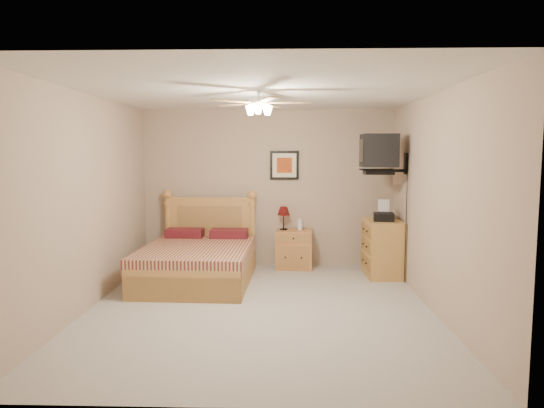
{
  "coord_description": "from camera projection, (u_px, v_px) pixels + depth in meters",
  "views": [
    {
      "loc": [
        0.3,
        -5.53,
        1.82
      ],
      "look_at": [
        0.11,
        0.9,
        1.14
      ],
      "focal_mm": 32.0,
      "sensor_mm": 36.0,
      "label": 1
    }
  ],
  "objects": [
    {
      "name": "floor",
      "position": [
        260.0,
        308.0,
        5.7
      ],
      "size": [
        4.5,
        4.5,
        0.0
      ],
      "primitive_type": "plane",
      "color": "#A59E95",
      "rests_on": "ground"
    },
    {
      "name": "ceiling",
      "position": [
        260.0,
        92.0,
        5.44
      ],
      "size": [
        4.0,
        4.5,
        0.04
      ],
      "primitive_type": "cube",
      "color": "white",
      "rests_on": "ground"
    },
    {
      "name": "wall_back",
      "position": [
        268.0,
        188.0,
        7.8
      ],
      "size": [
        4.0,
        0.04,
        2.5
      ],
      "primitive_type": "cube",
      "color": "tan",
      "rests_on": "ground"
    },
    {
      "name": "wall_front",
      "position": [
        242.0,
        236.0,
        3.33
      ],
      "size": [
        4.0,
        0.04,
        2.5
      ],
      "primitive_type": "cube",
      "color": "tan",
      "rests_on": "ground"
    },
    {
      "name": "wall_left",
      "position": [
        88.0,
        202.0,
        5.63
      ],
      "size": [
        0.04,
        4.5,
        2.5
      ],
      "primitive_type": "cube",
      "color": "tan",
      "rests_on": "ground"
    },
    {
      "name": "wall_right",
      "position": [
        435.0,
        203.0,
        5.51
      ],
      "size": [
        0.04,
        4.5,
        2.5
      ],
      "primitive_type": "cube",
      "color": "tan",
      "rests_on": "ground"
    },
    {
      "name": "bed",
      "position": [
        197.0,
        239.0,
        6.77
      ],
      "size": [
        1.51,
        1.96,
        1.24
      ],
      "primitive_type": null,
      "rotation": [
        0.0,
        0.0,
        -0.03
      ],
      "color": "#BF8243",
      "rests_on": "ground"
    },
    {
      "name": "nightstand",
      "position": [
        294.0,
        249.0,
        7.65
      ],
      "size": [
        0.58,
        0.45,
        0.61
      ],
      "primitive_type": "cube",
      "rotation": [
        0.0,
        0.0,
        -0.05
      ],
      "color": "#C7763B",
      "rests_on": "ground"
    },
    {
      "name": "table_lamp",
      "position": [
        284.0,
        218.0,
        7.63
      ],
      "size": [
        0.2,
        0.2,
        0.37
      ],
      "primitive_type": null,
      "rotation": [
        0.0,
        0.0,
        0.02
      ],
      "color": "#59100F",
      "rests_on": "nightstand"
    },
    {
      "name": "lotion_bottle",
      "position": [
        300.0,
        223.0,
        7.6
      ],
      "size": [
        0.1,
        0.1,
        0.22
      ],
      "primitive_type": "imported",
      "rotation": [
        0.0,
        0.0,
        0.29
      ],
      "color": "white",
      "rests_on": "nightstand"
    },
    {
      "name": "framed_picture",
      "position": [
        284.0,
        165.0,
        7.74
      ],
      "size": [
        0.46,
        0.04,
        0.46
      ],
      "primitive_type": "cube",
      "color": "black",
      "rests_on": "wall_back"
    },
    {
      "name": "dresser",
      "position": [
        383.0,
        248.0,
        7.15
      ],
      "size": [
        0.52,
        0.73,
        0.84
      ],
      "primitive_type": "cube",
      "rotation": [
        0.0,
        0.0,
        0.04
      ],
      "color": "#B28142",
      "rests_on": "ground"
    },
    {
      "name": "fax_machine",
      "position": [
        384.0,
        210.0,
        7.01
      ],
      "size": [
        0.33,
        0.34,
        0.3
      ],
      "primitive_type": null,
      "rotation": [
        0.0,
        0.0,
        -0.14
      ],
      "color": "black",
      "rests_on": "dresser"
    },
    {
      "name": "magazine_lower",
      "position": [
        381.0,
        217.0,
        7.34
      ],
      "size": [
        0.28,
        0.31,
        0.02
      ],
      "primitive_type": "imported",
      "rotation": [
        0.0,
        0.0,
        -0.43
      ],
      "color": "beige",
      "rests_on": "dresser"
    },
    {
      "name": "magazine_upper",
      "position": [
        381.0,
        216.0,
        7.34
      ],
      "size": [
        0.28,
        0.33,
        0.02
      ],
      "primitive_type": "imported",
      "rotation": [
        0.0,
        0.0,
        0.3
      ],
      "color": "tan",
      "rests_on": "magazine_lower"
    },
    {
      "name": "wall_tv",
      "position": [
        390.0,
        153.0,
        6.79
      ],
      "size": [
        0.56,
        0.46,
        0.58
      ],
      "primitive_type": null,
      "color": "black",
      "rests_on": "wall_right"
    },
    {
      "name": "ceiling_fan",
      "position": [
        259.0,
        103.0,
        5.25
      ],
      "size": [
        1.14,
        1.14,
        0.28
      ],
      "primitive_type": null,
      "color": "white",
      "rests_on": "ceiling"
    }
  ]
}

